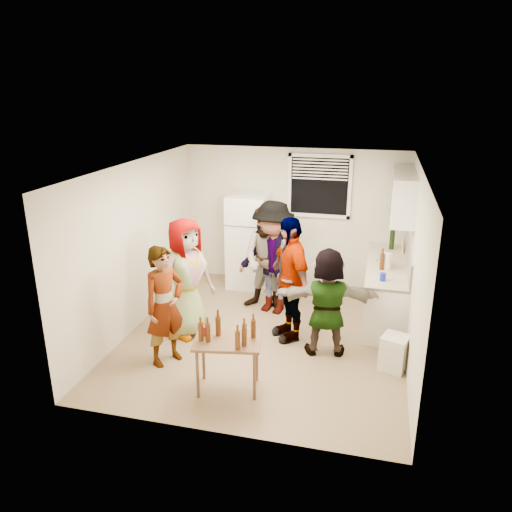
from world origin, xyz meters
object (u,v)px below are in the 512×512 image
(refrigerator, at_px, (249,241))
(guest_stripe, at_px, (168,361))
(trash_bin, at_px, (394,352))
(guest_back_left, at_px, (268,309))
(guest_grey, at_px, (189,333))
(red_cup, at_px, (206,335))
(guest_back_right, at_px, (272,311))
(guest_orange, at_px, (325,352))
(blue_cup, at_px, (383,281))
(beer_bottle_counter, at_px, (381,270))
(serving_table, at_px, (228,389))
(beer_bottle_table, at_px, (218,335))
(wine_bottle, at_px, (391,249))
(guest_black, at_px, (288,336))
(kettle, at_px, (385,265))

(refrigerator, xyz_separation_m, guest_stripe, (-0.37, -2.89, -0.85))
(trash_bin, bearing_deg, guest_back_left, 145.43)
(guest_grey, relative_size, guest_stripe, 1.10)
(red_cup, relative_size, guest_back_right, 0.06)
(guest_stripe, bearing_deg, guest_orange, -39.70)
(refrigerator, height_order, guest_stripe, refrigerator)
(blue_cup, bearing_deg, guest_orange, -138.89)
(beer_bottle_counter, xyz_separation_m, blue_cup, (0.02, -0.46, 0.00))
(beer_bottle_counter, xyz_separation_m, guest_back_left, (-1.77, 0.09, -0.90))
(refrigerator, bearing_deg, guest_back_right, -56.42)
(serving_table, bearing_deg, beer_bottle_counter, 52.47)
(serving_table, bearing_deg, trash_bin, 26.12)
(beer_bottle_counter, bearing_deg, beer_bottle_table, -130.79)
(guest_back_right, bearing_deg, trash_bin, -19.35)
(refrigerator, height_order, beer_bottle_table, refrigerator)
(wine_bottle, distance_m, blue_cup, 1.52)
(guest_back_right, distance_m, guest_black, 0.91)
(serving_table, xyz_separation_m, guest_back_right, (0.05, 2.32, 0.00))
(guest_stripe, bearing_deg, trash_bin, -49.66)
(red_cup, xyz_separation_m, guest_orange, (1.34, 1.11, -0.67))
(kettle, relative_size, guest_grey, 0.12)
(kettle, distance_m, guest_back_left, 2.03)
(kettle, bearing_deg, wine_bottle, 63.55)
(guest_grey, height_order, guest_orange, guest_grey)
(wine_bottle, distance_m, serving_table, 3.92)
(serving_table, relative_size, guest_back_right, 0.43)
(kettle, xyz_separation_m, serving_table, (-1.78, -2.46, -0.90))
(refrigerator, height_order, blue_cup, refrigerator)
(trash_bin, bearing_deg, red_cup, -158.29)
(kettle, bearing_deg, red_cup, -150.65)
(wine_bottle, height_order, trash_bin, wine_bottle)
(trash_bin, xyz_separation_m, guest_black, (-1.50, 0.54, -0.25))
(wine_bottle, relative_size, guest_back_right, 0.18)
(wine_bottle, distance_m, beer_bottle_table, 3.82)
(refrigerator, distance_m, beer_bottle_table, 3.28)
(blue_cup, relative_size, red_cup, 0.96)
(kettle, height_order, guest_orange, kettle)
(blue_cup, distance_m, guest_grey, 2.95)
(wine_bottle, distance_m, trash_bin, 2.44)
(kettle, xyz_separation_m, guest_back_left, (-1.82, -0.12, -0.90))
(wine_bottle, bearing_deg, red_cup, -123.80)
(trash_bin, height_order, guest_black, trash_bin)
(blue_cup, bearing_deg, guest_black, -167.34)
(wine_bottle, height_order, guest_back_left, wine_bottle)
(guest_stripe, height_order, guest_black, guest_black)
(kettle, bearing_deg, guest_black, -163.77)
(wine_bottle, relative_size, guest_back_left, 0.19)
(beer_bottle_counter, distance_m, guest_black, 1.72)
(serving_table, xyz_separation_m, guest_grey, (-1.00, 1.24, 0.00))
(serving_table, xyz_separation_m, guest_orange, (1.05, 1.18, 0.00))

